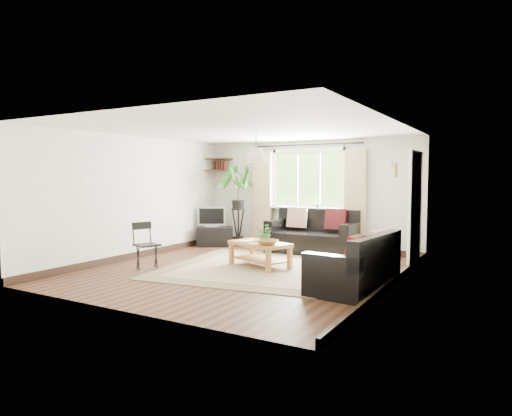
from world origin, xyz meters
The scene contains 24 objects.
floor centered at (0.00, 0.00, 0.00)m, with size 5.50×5.50×0.00m, color black.
ceiling centered at (0.00, 0.00, 2.40)m, with size 5.50×5.50×0.00m, color white.
wall_back centered at (0.00, 2.75, 1.20)m, with size 5.00×0.02×2.40m, color silver.
wall_front centered at (0.00, -2.75, 1.20)m, with size 5.00×0.02×2.40m, color silver.
wall_left centered at (-2.50, 0.00, 1.20)m, with size 0.02×5.50×2.40m, color silver.
wall_right centered at (2.50, 0.00, 1.20)m, with size 0.02×5.50×2.40m, color silver.
rug centered at (0.43, 0.32, 0.01)m, with size 3.73×3.20×0.02m, color beige.
window centered at (0.00, 2.71, 1.55)m, with size 2.50×0.16×2.16m, color white, non-canonical shape.
door centered at (2.47, 1.70, 1.00)m, with size 0.06×0.96×2.06m, color silver.
corner_shelf centered at (-2.25, 2.50, 1.89)m, with size 0.50×0.50×0.34m, color black, non-canonical shape.
pendant_lamp centered at (0.00, 0.40, 2.05)m, with size 0.36×0.36×0.54m, color beige, non-canonical shape.
wall_sconce centered at (2.43, 0.30, 1.74)m, with size 0.12×0.12×0.28m, color beige, non-canonical shape.
sofa_back centered at (0.32, 2.23, 0.44)m, with size 1.85×0.93×0.87m, color black, non-canonical shape.
sofa_right centered at (2.03, -0.31, 0.38)m, with size 0.81×1.63×0.77m, color black, non-canonical shape.
coffee_table centered at (0.09, 0.37, 0.22)m, with size 1.10×0.60×0.45m, color #975A31, non-canonical shape.
table_plant centered at (0.21, 0.38, 0.62)m, with size 0.31×0.27×0.34m, color #336829.
bowl centered at (0.36, 0.17, 0.49)m, with size 0.34×0.34×0.08m, color olive.
book_a centered at (-0.20, 0.37, 0.46)m, with size 0.18×0.24×0.02m, color white.
book_b centered at (-0.07, 0.56, 0.46)m, with size 0.18×0.24×0.02m, color brown.
tv_stand centered at (-2.03, 2.02, 0.22)m, with size 0.82×0.46×0.44m, color black.
tv centered at (-2.12, 2.02, 0.69)m, with size 0.63×0.21×0.49m, color #A5A5AA, non-canonical shape.
palm_stand centered at (-1.57, 2.29, 0.94)m, with size 0.73×0.73×1.88m, color black, non-canonical shape.
folding_chair centered at (-1.55, -0.72, 0.40)m, with size 0.42×0.42×0.81m, color black, non-canonical shape.
sill_plant centered at (0.25, 2.63, 1.06)m, with size 0.14×0.10×0.27m, color #2D6023.
Camera 1 is at (4.03, -6.59, 1.61)m, focal length 32.00 mm.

